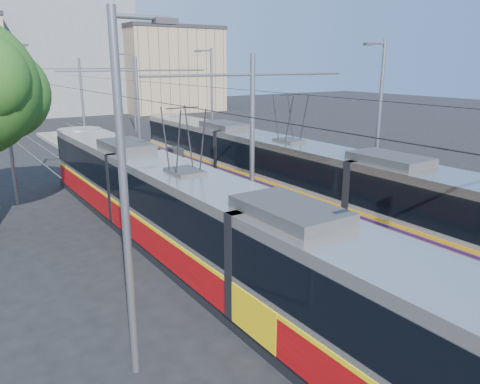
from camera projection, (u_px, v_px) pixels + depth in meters
ground at (412, 315)px, 13.32m from camera, size 160.00×160.00×0.00m
platform at (162, 185)px, 26.92m from camera, size 4.00×50.00×0.30m
tactile_strip_left at (138, 186)px, 26.10m from camera, size 0.70×50.00×0.01m
tactile_strip_right at (184, 179)px, 27.65m from camera, size 0.70×50.00×0.01m
rails at (162, 187)px, 26.95m from camera, size 8.71×70.00×0.03m
tram_left at (186, 216)px, 16.47m from camera, size 2.43×28.15×5.50m
tram_right at (288, 171)px, 22.79m from camera, size 2.43×29.67×5.50m
catenary at (182, 113)px, 23.47m from camera, size 9.20×70.00×7.00m
street_lamps at (132, 109)px, 29.05m from camera, size 15.18×38.22×8.00m
shelter at (176, 167)px, 25.30m from camera, size 0.69×1.06×2.25m
building_centre at (58, 51)px, 65.58m from camera, size 18.36×14.28×17.07m
building_right at (168, 69)px, 68.92m from camera, size 14.28×10.20×12.07m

